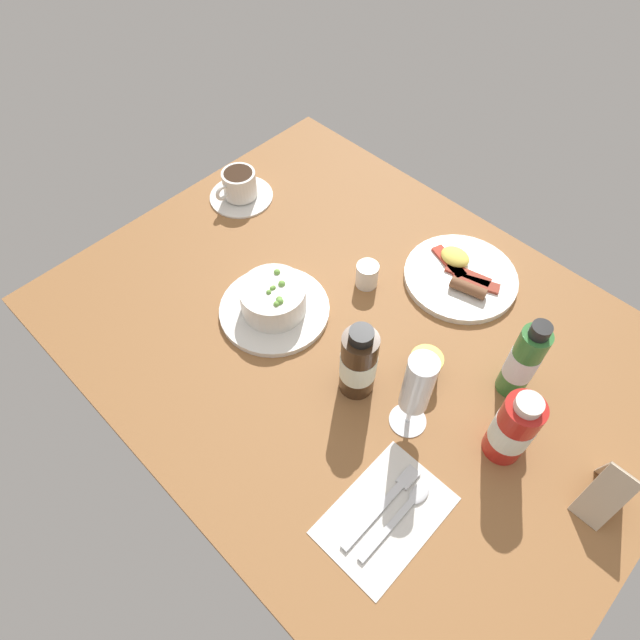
% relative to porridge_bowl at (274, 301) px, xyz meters
% --- Properties ---
extents(ground_plane, '(1.10, 0.84, 0.03)m').
position_rel_porridge_bowl_xyz_m(ground_plane, '(0.15, 0.07, -0.05)').
color(ground_plane, brown).
extents(porridge_bowl, '(0.21, 0.21, 0.08)m').
position_rel_porridge_bowl_xyz_m(porridge_bowl, '(0.00, 0.00, 0.00)').
color(porridge_bowl, silver).
rests_on(porridge_bowl, ground_plane).
extents(cutlery_setting, '(0.14, 0.20, 0.01)m').
position_rel_porridge_bowl_xyz_m(cutlery_setting, '(0.40, -0.14, -0.03)').
color(cutlery_setting, silver).
rests_on(cutlery_setting, ground_plane).
extents(coffee_cup, '(0.14, 0.14, 0.07)m').
position_rel_porridge_bowl_xyz_m(coffee_cup, '(-0.29, 0.17, -0.00)').
color(coffee_cup, silver).
rests_on(coffee_cup, ground_plane).
extents(creamer_jug, '(0.04, 0.05, 0.06)m').
position_rel_porridge_bowl_xyz_m(creamer_jug, '(0.08, 0.18, -0.00)').
color(creamer_jug, silver).
rests_on(creamer_jug, ground_plane).
extents(wine_glass, '(0.06, 0.06, 0.18)m').
position_rel_porridge_bowl_xyz_m(wine_glass, '(0.32, 0.00, 0.08)').
color(wine_glass, white).
rests_on(wine_glass, ground_plane).
extents(jam_jar, '(0.06, 0.06, 0.05)m').
position_rel_porridge_bowl_xyz_m(jam_jar, '(0.29, 0.09, -0.00)').
color(jam_jar, '#392D11').
rests_on(jam_jar, ground_plane).
extents(sauce_bottle_green, '(0.05, 0.05, 0.18)m').
position_rel_porridge_bowl_xyz_m(sauce_bottle_green, '(0.41, 0.17, 0.05)').
color(sauce_bottle_green, '#337233').
rests_on(sauce_bottle_green, ground_plane).
extents(sauce_bottle_red, '(0.06, 0.06, 0.16)m').
position_rel_porridge_bowl_xyz_m(sauce_bottle_red, '(0.46, 0.07, 0.04)').
color(sauce_bottle_red, '#B21E19').
rests_on(sauce_bottle_red, ground_plane).
extents(sauce_bottle_brown, '(0.06, 0.06, 0.16)m').
position_rel_porridge_bowl_xyz_m(sauce_bottle_brown, '(0.22, -0.01, 0.04)').
color(sauce_bottle_brown, '#382314').
rests_on(sauce_bottle_brown, ground_plane).
extents(breakfast_plate, '(0.22, 0.22, 0.04)m').
position_rel_porridge_bowl_xyz_m(breakfast_plate, '(0.20, 0.31, -0.02)').
color(breakfast_plate, silver).
rests_on(breakfast_plate, ground_plane).
extents(menu_card, '(0.05, 0.09, 0.11)m').
position_rel_porridge_bowl_xyz_m(menu_card, '(0.61, 0.10, 0.02)').
color(menu_card, '#BCA78C').
rests_on(menu_card, ground_plane).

